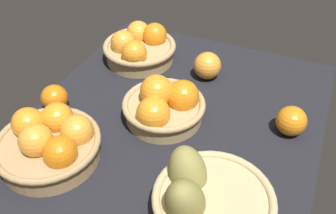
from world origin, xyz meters
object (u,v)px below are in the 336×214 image
Objects in this scene: loose_orange_front_gap at (54,98)px; loose_orange_side_gap at (291,121)px; basket_far_left at (50,142)px; basket_far_right at (139,47)px; loose_orange_back_gap at (207,66)px; basket_near_left_pears at (206,199)px; basket_center at (164,106)px.

loose_orange_side_gap is at bearing -75.07° from loose_orange_front_gap.
loose_orange_side_gap is at bearing -58.27° from basket_far_left.
basket_far_right is 0.94× the size of basket_far_left.
basket_far_right reaches higher than loose_orange_back_gap.
loose_orange_back_gap is at bearing -47.19° from loose_orange_front_gap.
basket_far_right is 44.07cm from basket_far_left.
basket_far_right is 3.19× the size of loose_orange_front_gap.
loose_orange_back_gap is at bearing 18.69° from basket_near_left_pears.
basket_center is at bearing -39.66° from basket_far_left.
loose_orange_front_gap is at bearing 34.10° from basket_far_left.
loose_orange_front_gap is 59.62cm from loose_orange_side_gap.
basket_near_left_pears is at bearing -139.59° from basket_center.
basket_far_left reaches higher than basket_far_right.
basket_far_left is 56.37cm from loose_orange_side_gap.
loose_orange_side_gap reaches higher than loose_orange_front_gap.
basket_center is 30.97cm from loose_orange_side_gap.
basket_far_right is 22.23cm from loose_orange_back_gap.
loose_orange_side_gap is (-13.89, -26.03, -0.26)cm from loose_orange_back_gap.
basket_near_left_pears is (-44.33, -37.03, -0.17)cm from basket_far_right.
loose_orange_back_gap is (43.80, 14.82, -0.25)cm from basket_near_left_pears.
basket_center is 28.87cm from basket_near_left_pears.
basket_far_left is 3.21× the size of loose_orange_side_gap.
basket_center is 3.00× the size of loose_orange_front_gap.
basket_near_left_pears reaches higher than basket_center.
basket_far_left is (-21.72, 18.01, 0.02)cm from basket_center.
loose_orange_side_gap is (29.90, -11.21, -0.51)cm from basket_near_left_pears.
basket_far_right is 50.36cm from loose_orange_side_gap.
basket_far_right is 3.02× the size of loose_orange_side_gap.
basket_far_left is at bearing 140.34° from basket_center.
basket_near_left_pears is 3.23× the size of loose_orange_back_gap.
basket_near_left_pears is 31.94cm from loose_orange_side_gap.
basket_far_left is 17.28cm from loose_orange_front_gap.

